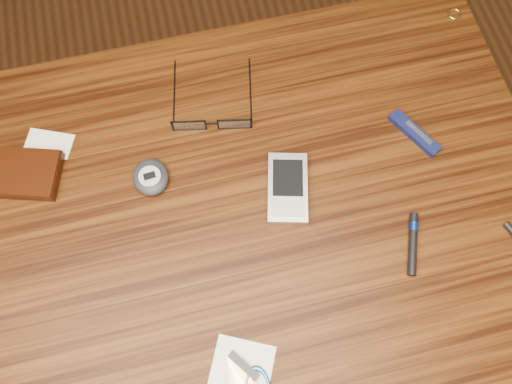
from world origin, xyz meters
TOP-DOWN VIEW (x-y plane):
  - ground at (0.00, 0.00)m, footprint 3.80×3.80m
  - desk at (0.00, 0.00)m, footprint 1.00×0.70m
  - wallet_and_card at (-0.29, 0.14)m, footprint 0.14×0.14m
  - eyeglasses at (0.00, 0.17)m, footprint 0.15×0.16m
  - gold_ring at (0.47, 0.28)m, footprint 0.03×0.03m
  - pda_phone at (0.09, 0.03)m, footprint 0.09×0.12m
  - pedometer at (-0.11, 0.09)m, footprint 0.06×0.07m
  - notepad_keys at (-0.03, -0.23)m, footprint 0.11×0.12m
  - pocket_knife at (0.32, 0.07)m, footprint 0.06×0.09m
  - black_blue_pen at (0.25, -0.10)m, footprint 0.05×0.09m

SIDE VIEW (x-z plane):
  - ground at x=0.00m, z-range 0.00..0.00m
  - desk at x=0.00m, z-range 0.27..1.02m
  - gold_ring at x=0.47m, z-range 0.75..0.75m
  - notepad_keys at x=-0.03m, z-range 0.75..0.76m
  - pocket_knife at x=0.32m, z-range 0.75..0.76m
  - black_blue_pen at x=0.25m, z-range 0.75..0.76m
  - pda_phone at x=0.09m, z-range 0.75..0.77m
  - wallet_and_card at x=-0.29m, z-range 0.75..0.77m
  - pedometer at x=-0.11m, z-range 0.75..0.77m
  - eyeglasses at x=0.00m, z-range 0.75..0.78m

